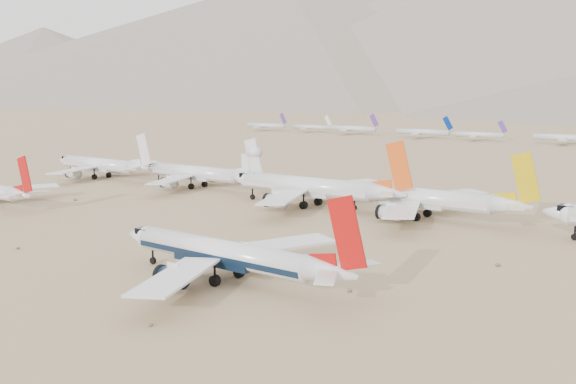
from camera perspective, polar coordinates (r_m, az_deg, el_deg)
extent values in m
plane|color=#896B4F|center=(116.72, -5.26, -6.82)|extent=(7000.00, 7000.00, 0.00)
cylinder|color=white|center=(108.84, -6.05, -5.31)|extent=(36.18, 4.28, 4.28)
cube|color=black|center=(108.97, -6.04, -5.59)|extent=(35.45, 4.34, 0.96)
sphere|color=white|center=(121.59, -12.31, -3.96)|extent=(4.28, 4.28, 4.28)
cube|color=black|center=(121.82, -12.53, -3.37)|extent=(2.99, 2.78, 1.07)
cone|color=white|center=(95.39, 3.91, -7.13)|extent=(9.04, 4.28, 4.28)
cube|color=white|center=(98.48, -9.91, -7.38)|extent=(13.97, 22.02, 0.67)
cube|color=white|center=(90.97, 3.40, -7.58)|extent=(5.74, 7.51, 0.26)
cylinder|color=black|center=(104.88, -10.17, -7.47)|extent=(5.02, 3.08, 3.08)
cube|color=white|center=(116.64, -0.77, -4.67)|extent=(13.97, 22.02, 0.67)
cube|color=white|center=(97.76, 6.12, -6.44)|extent=(5.74, 7.51, 0.26)
cylinder|color=black|center=(117.20, -3.77, -5.60)|extent=(5.02, 3.08, 3.08)
cube|color=#AC0D0B|center=(92.55, 5.25, -3.67)|extent=(6.86, 0.34, 11.30)
cylinder|color=black|center=(121.82, -11.92, -5.99)|extent=(1.28, 0.53, 1.28)
cylinder|color=black|center=(106.81, -6.52, -7.84)|extent=(1.80, 1.07, 1.80)
cylinder|color=black|center=(111.04, -4.38, -7.15)|extent=(1.80, 1.07, 1.80)
cone|color=white|center=(182.47, -22.62, -0.24)|extent=(8.02, 3.85, 3.85)
cube|color=white|center=(179.25, -23.39, -0.28)|extent=(5.09, 6.65, 0.23)
cube|color=white|center=(203.06, -22.36, 0.37)|extent=(12.38, 19.51, 0.60)
cube|color=white|center=(182.95, -21.39, 0.01)|extent=(5.09, 6.65, 0.23)
cylinder|color=silver|center=(205.31, -23.75, -0.12)|extent=(4.45, 2.77, 2.77)
cube|color=#AC0D0B|center=(179.83, -22.36, 1.44)|extent=(6.08, 0.31, 10.01)
sphere|color=white|center=(150.37, 23.79, -1.81)|extent=(4.83, 4.83, 4.83)
cube|color=black|center=(150.31, 23.56, -1.29)|extent=(3.38, 3.14, 1.21)
cylinder|color=black|center=(151.03, 24.13, -3.66)|extent=(1.45, 0.60, 1.45)
cylinder|color=white|center=(164.03, 11.36, -0.45)|extent=(38.52, 4.68, 4.68)
cube|color=silver|center=(164.13, 11.35, -0.65)|extent=(37.75, 4.75, 1.05)
sphere|color=white|center=(173.09, 5.61, 0.17)|extent=(4.68, 4.68, 4.68)
cube|color=black|center=(173.26, 5.42, 0.61)|extent=(3.28, 3.04, 1.17)
cone|color=white|center=(155.38, 19.30, -1.16)|extent=(9.63, 4.68, 4.68)
cube|color=white|center=(150.86, 10.13, -1.54)|extent=(14.88, 23.44, 0.72)
cube|color=white|center=(150.54, 19.46, -1.26)|extent=(6.11, 7.99, 0.28)
cylinder|color=silver|center=(157.08, 9.11, -1.88)|extent=(5.35, 3.37, 3.37)
cube|color=white|center=(175.21, 14.16, -0.22)|extent=(14.88, 23.44, 0.72)
cube|color=white|center=(158.95, 20.44, -0.79)|extent=(6.11, 7.99, 0.28)
cylinder|color=silver|center=(173.92, 12.06, -0.92)|extent=(5.35, 3.37, 3.37)
cube|color=gold|center=(153.63, 20.37, 1.19)|extent=(7.30, 0.37, 12.03)
cylinder|color=black|center=(173.26, 5.92, -1.39)|extent=(1.40, 0.59, 1.40)
cylinder|color=black|center=(161.21, 11.32, -2.20)|extent=(1.97, 1.17, 1.97)
cylinder|color=black|center=(167.05, 12.30, -1.84)|extent=(1.97, 1.17, 1.97)
cylinder|color=white|center=(177.18, 1.61, 0.55)|extent=(41.25, 5.04, 5.04)
cube|color=silver|center=(177.27, 1.61, 0.35)|extent=(40.43, 5.12, 1.13)
sphere|color=white|center=(189.73, -3.47, 1.09)|extent=(5.04, 5.04, 5.04)
cube|color=black|center=(190.04, -3.65, 1.53)|extent=(3.53, 3.28, 1.26)
cone|color=white|center=(163.87, 8.90, -0.11)|extent=(10.31, 5.04, 5.04)
cube|color=white|center=(163.87, -0.43, -0.44)|extent=(15.93, 25.11, 0.78)
cube|color=white|center=(158.68, 8.73, -0.17)|extent=(6.55, 8.56, 0.30)
cylinder|color=silver|center=(170.93, -1.00, -0.83)|extent=(5.73, 3.63, 3.63)
cube|color=white|center=(187.55, 4.98, 0.71)|extent=(15.93, 25.11, 0.78)
cube|color=white|center=(167.05, 10.28, 0.25)|extent=(6.55, 8.56, 0.30)
cylinder|color=silver|center=(187.25, 2.85, 0.02)|extent=(5.73, 3.63, 3.63)
cube|color=#DE4F13|center=(161.60, 9.86, 2.30)|extent=(7.82, 0.40, 12.88)
cylinder|color=black|center=(189.68, -3.17, -0.45)|extent=(1.51, 0.63, 1.51)
cylinder|color=black|center=(174.11, 1.39, -1.18)|extent=(2.12, 1.26, 2.12)
cylinder|color=black|center=(179.82, 2.70, -0.86)|extent=(2.12, 1.26, 2.12)
cylinder|color=white|center=(214.39, -8.33, 1.74)|extent=(37.23, 4.46, 4.46)
cube|color=silver|center=(214.46, -8.33, 1.59)|extent=(36.49, 4.52, 1.00)
sphere|color=white|center=(227.92, -11.63, 2.07)|extent=(4.46, 4.46, 4.46)
cube|color=black|center=(228.28, -11.75, 2.39)|extent=(3.12, 2.90, 1.11)
cone|color=white|center=(198.77, -3.66, 1.35)|extent=(9.31, 4.46, 4.46)
cube|color=white|center=(203.47, -10.37, 1.08)|extent=(14.38, 22.66, 0.69)
cube|color=white|center=(194.30, -4.07, 1.34)|extent=(5.91, 7.73, 0.27)
cylinder|color=silver|center=(209.98, -10.49, 0.77)|extent=(5.17, 3.21, 3.21)
cube|color=white|center=(221.87, -5.40, 1.83)|extent=(14.38, 22.66, 0.69)
cube|color=white|center=(200.80, -2.47, 1.60)|extent=(5.91, 7.73, 0.27)
cylinder|color=silver|center=(222.66, -7.02, 1.31)|extent=(5.17, 3.21, 3.21)
cube|color=white|center=(196.36, -3.10, 3.15)|extent=(7.06, 0.36, 11.63)
cylinder|color=white|center=(196.05, -3.05, 3.57)|extent=(4.65, 2.89, 2.89)
cylinder|color=black|center=(227.65, -11.41, 0.94)|extent=(1.34, 0.56, 1.34)
cylinder|color=black|center=(211.69, -8.61, 0.50)|extent=(1.87, 1.11, 1.87)
cylinder|color=black|center=(216.05, -7.43, 0.69)|extent=(1.87, 1.11, 1.87)
cylinder|color=white|center=(245.72, -16.50, 2.39)|extent=(36.85, 4.53, 4.53)
cube|color=silver|center=(245.78, -16.49, 2.26)|extent=(36.11, 4.60, 1.02)
sphere|color=white|center=(260.68, -18.92, 2.63)|extent=(4.53, 4.53, 4.53)
cube|color=black|center=(261.12, -19.02, 2.91)|extent=(3.17, 2.94, 1.13)
cone|color=white|center=(227.87, -13.07, 2.13)|extent=(9.21, 4.53, 4.53)
cube|color=white|center=(236.01, -18.61, 1.84)|extent=(14.23, 22.43, 0.70)
cube|color=white|center=(223.74, -13.62, 2.13)|extent=(5.85, 7.65, 0.27)
cylinder|color=silver|center=(242.43, -18.49, 1.54)|extent=(5.12, 3.26, 3.26)
cube|color=white|center=(251.51, -13.72, 2.47)|extent=(14.23, 22.43, 0.70)
cube|color=white|center=(229.20, -11.98, 2.35)|extent=(5.85, 7.65, 0.27)
cylinder|color=silver|center=(253.14, -15.09, 1.99)|extent=(5.12, 3.26, 3.26)
cube|color=white|center=(225.28, -12.71, 3.70)|extent=(6.98, 0.36, 11.51)
cylinder|color=black|center=(260.25, -18.73, 1.63)|extent=(1.36, 0.57, 1.36)
cylinder|color=black|center=(243.12, -16.83, 1.30)|extent=(1.90, 1.13, 1.90)
cylinder|color=black|center=(246.88, -15.65, 1.46)|extent=(1.90, 1.13, 1.90)
cylinder|color=silver|center=(524.12, -1.96, 5.93)|extent=(37.02, 3.66, 3.66)
cube|color=#502D87|center=(513.08, -0.44, 6.56)|extent=(7.37, 0.37, 9.29)
cube|color=silver|center=(516.74, -2.63, 5.82)|extent=(9.75, 17.04, 0.37)
cube|color=silver|center=(531.63, -1.31, 5.91)|extent=(9.75, 17.04, 0.37)
cylinder|color=silver|center=(504.56, 2.07, 5.79)|extent=(33.36, 3.30, 3.30)
cube|color=white|center=(495.48, 3.57, 6.37)|extent=(6.64, 0.33, 8.37)
cube|color=silver|center=(497.55, 1.50, 5.69)|extent=(8.79, 15.36, 0.33)
cube|color=silver|center=(511.69, 2.63, 5.77)|extent=(8.79, 15.36, 0.33)
cylinder|color=silver|center=(481.00, 5.70, 5.63)|extent=(39.64, 3.92, 3.92)
cube|color=#502D87|center=(471.27, 7.66, 6.34)|extent=(7.89, 0.39, 9.94)
cube|color=silver|center=(472.31, 5.05, 5.51)|extent=(10.44, 18.25, 0.39)
cube|color=silver|center=(489.82, 6.33, 5.61)|extent=(10.44, 18.25, 0.39)
cylinder|color=silver|center=(448.60, 11.84, 5.25)|extent=(38.69, 3.82, 3.82)
cube|color=navy|center=(440.83, 14.02, 5.95)|extent=(7.71, 0.38, 9.70)
cube|color=silver|center=(439.61, 11.28, 5.12)|extent=(10.19, 17.81, 0.38)
cube|color=silver|center=(457.70, 12.38, 5.23)|extent=(10.19, 17.81, 0.38)
cylinder|color=silver|center=(433.53, 16.52, 4.92)|extent=(33.38, 3.30, 3.30)
cube|color=#502D87|center=(427.97, 18.53, 5.52)|extent=(6.65, 0.33, 8.37)
cube|color=silver|center=(425.49, 16.11, 4.80)|extent=(8.79, 15.36, 0.33)
cube|color=silver|center=(441.64, 16.92, 4.90)|extent=(8.79, 15.36, 0.33)
cylinder|color=silver|center=(419.57, 23.46, 4.46)|extent=(37.83, 3.74, 3.74)
cube|color=silver|center=(410.12, 23.13, 4.31)|extent=(9.97, 17.41, 0.37)
cube|color=silver|center=(429.12, 23.77, 4.44)|extent=(9.97, 17.41, 0.37)
cone|color=slate|center=(3179.70, -20.76, 10.67)|extent=(2048.00, 2048.00, 320.00)
cone|color=slate|center=(2546.15, -14.23, 10.87)|extent=(1456.00, 1456.00, 260.00)
cone|color=slate|center=(2274.93, -0.39, 13.42)|extent=(3024.00, 3024.00, 420.00)
cone|color=slate|center=(1865.58, 9.11, 12.45)|extent=(1800.00, 1800.00, 300.00)
cone|color=slate|center=(1970.61, -16.36, 9.39)|extent=(1080.00, 1080.00, 120.00)
cone|color=slate|center=(1414.75, 3.76, 9.55)|extent=(855.00, 855.00, 95.00)
ellipsoid|color=brown|center=(197.55, -18.40, -0.64)|extent=(1.12, 1.12, 0.62)
ellipsoid|color=brown|center=(141.37, -22.89, -4.60)|extent=(0.84, 0.84, 0.46)
ellipsoid|color=brown|center=(147.42, -10.28, -3.48)|extent=(0.98, 0.98, 0.54)
ellipsoid|color=brown|center=(90.96, -12.13, -11.46)|extent=(0.70, 0.70, 0.39)
ellipsoid|color=brown|center=(103.80, 5.50, -8.69)|extent=(0.84, 0.84, 0.46)
ellipsoid|color=brown|center=(123.97, 18.15, -6.15)|extent=(0.98, 0.98, 0.54)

